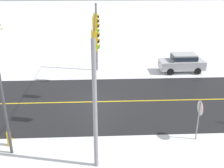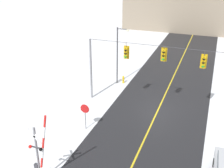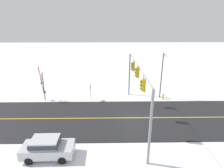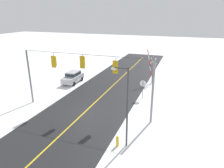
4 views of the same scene
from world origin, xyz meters
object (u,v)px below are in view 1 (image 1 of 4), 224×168
object	(u,v)px
parked_car_silver	(182,62)
streetlamp_near	(2,81)
stop_sign	(200,112)
fire_hydrant	(9,138)

from	to	relation	value
parked_car_silver	streetlamp_near	size ratio (longest dim) A/B	0.65
stop_sign	parked_car_silver	size ratio (longest dim) A/B	0.56
fire_hydrant	streetlamp_near	bearing A→B (deg)	-147.29
streetlamp_near	parked_car_silver	bearing A→B (deg)	-46.45
stop_sign	streetlamp_near	world-z (taller)	streetlamp_near
fire_hydrant	stop_sign	bearing A→B (deg)	-89.40
streetlamp_near	fire_hydrant	xyz separation A→B (m)	(0.45, 0.29, -3.45)
parked_car_silver	fire_hydrant	xyz separation A→B (m)	(-11.27, 12.62, -0.49)
parked_car_silver	streetlamp_near	bearing A→B (deg)	133.55
parked_car_silver	streetlamp_near	world-z (taller)	streetlamp_near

